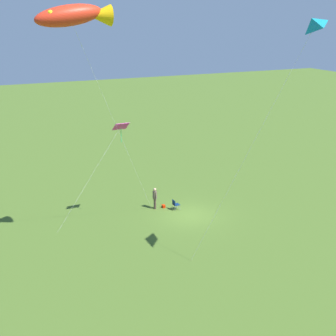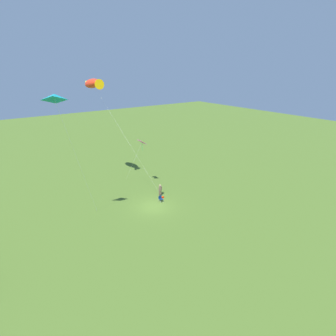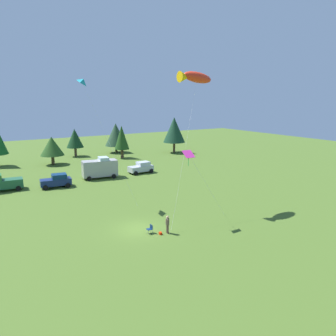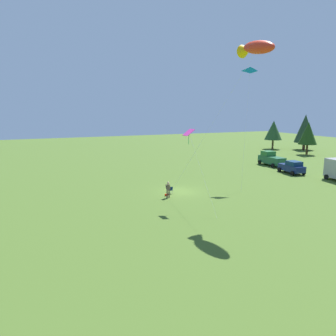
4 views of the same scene
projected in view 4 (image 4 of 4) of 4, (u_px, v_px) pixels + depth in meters
name	position (u px, v px, depth m)	size (l,w,h in m)	color
ground_plane	(180.00, 191.00, 38.06)	(160.00, 160.00, 0.00)	#456222
person_kite_flyer	(168.00, 188.00, 35.24)	(0.39, 0.60, 1.74)	#4D3731
folding_chair	(170.00, 190.00, 36.93)	(0.49, 0.49, 0.82)	#0B224B
backpack_on_grass	(166.00, 195.00, 36.09)	(0.32, 0.22, 0.22)	red
truck_green_flatbed	(271.00, 159.00, 55.50)	(5.12, 2.68, 2.34)	#205736
car_navy_hatch	(292.00, 167.00, 48.53)	(4.38, 2.60, 1.89)	navy
kite_large_fish	(256.00, 48.00, 28.83)	(9.00, 6.41, 15.56)	red
kite_diamond_rainbow	(189.00, 134.00, 31.79)	(5.64, 0.90, 7.53)	#D03299
kite_delta_teal	(250.00, 69.00, 40.84)	(5.28, 4.93, 14.83)	teal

